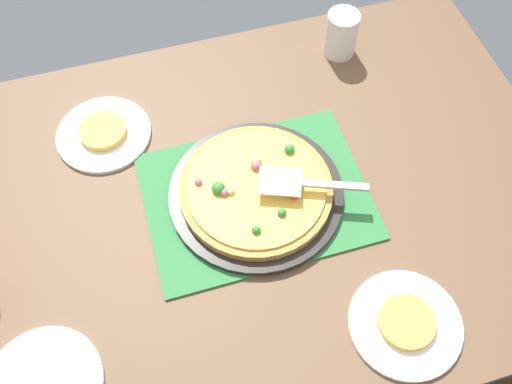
% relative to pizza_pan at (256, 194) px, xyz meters
% --- Properties ---
extents(ground_plane, '(8.00, 8.00, 0.00)m').
position_rel_pizza_pan_xyz_m(ground_plane, '(0.00, 0.00, -0.76)').
color(ground_plane, '#3D4247').
extents(dining_table, '(1.40, 1.00, 0.75)m').
position_rel_pizza_pan_xyz_m(dining_table, '(0.00, 0.00, -0.12)').
color(dining_table, brown).
rests_on(dining_table, ground_plane).
extents(placemat, '(0.48, 0.36, 0.01)m').
position_rel_pizza_pan_xyz_m(placemat, '(0.00, 0.00, -0.01)').
color(placemat, '#2D753D').
rests_on(placemat, dining_table).
extents(pizza_pan, '(0.38, 0.38, 0.01)m').
position_rel_pizza_pan_xyz_m(pizza_pan, '(0.00, 0.00, 0.00)').
color(pizza_pan, black).
rests_on(pizza_pan, placemat).
extents(pizza, '(0.33, 0.33, 0.05)m').
position_rel_pizza_pan_xyz_m(pizza, '(-0.00, 0.00, 0.02)').
color(pizza, '#B78442').
rests_on(pizza, pizza_pan).
extents(plate_near_left, '(0.22, 0.22, 0.01)m').
position_rel_pizza_pan_xyz_m(plate_near_left, '(-0.29, 0.26, -0.01)').
color(plate_near_left, white).
rests_on(plate_near_left, dining_table).
extents(plate_far_right, '(0.22, 0.22, 0.01)m').
position_rel_pizza_pan_xyz_m(plate_far_right, '(0.19, -0.36, -0.01)').
color(plate_far_right, white).
rests_on(plate_far_right, dining_table).
extents(served_slice_left, '(0.11, 0.11, 0.02)m').
position_rel_pizza_pan_xyz_m(served_slice_left, '(-0.29, 0.26, 0.01)').
color(served_slice_left, '#EAB747').
rests_on(served_slice_left, plate_near_left).
extents(served_slice_right, '(0.11, 0.11, 0.02)m').
position_rel_pizza_pan_xyz_m(served_slice_right, '(0.19, -0.36, 0.01)').
color(served_slice_right, '#EAB747').
rests_on(served_slice_right, plate_far_right).
extents(cup_near, '(0.08, 0.08, 0.12)m').
position_rel_pizza_pan_xyz_m(cup_near, '(0.33, 0.36, 0.05)').
color(cup_near, white).
rests_on(cup_near, dining_table).
extents(pizza_server, '(0.23, 0.12, 0.01)m').
position_rel_pizza_pan_xyz_m(pizza_server, '(0.09, -0.04, 0.06)').
color(pizza_server, silver).
rests_on(pizza_server, pizza).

